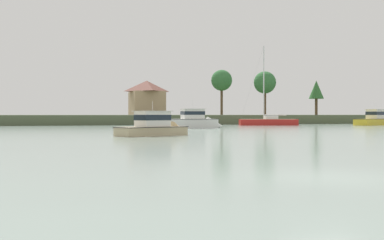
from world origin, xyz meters
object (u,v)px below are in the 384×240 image
object	(u,v)px
sailboat_red	(268,124)
mooring_buoy_yellow	(180,125)
cruiser_white	(194,124)
cruiser_sand	(158,129)
cruiser_yellow	(376,122)

from	to	relation	value
sailboat_red	mooring_buoy_yellow	size ratio (longest dim) A/B	31.80
cruiser_white	mooring_buoy_yellow	distance (m)	15.62
cruiser_sand	cruiser_white	xyz separation A→B (m)	(10.22, 22.02, 0.05)
sailboat_red	cruiser_yellow	xyz separation A→B (m)	(19.03, -3.85, 0.31)
cruiser_sand	sailboat_red	bearing A→B (deg)	51.48
cruiser_white	mooring_buoy_yellow	xyz separation A→B (m)	(2.21, 15.46, -0.53)
sailboat_red	cruiser_yellow	distance (m)	19.41
cruiser_yellow	cruiser_white	bearing A→B (deg)	-166.38
cruiser_white	cruiser_sand	bearing A→B (deg)	-114.90
sailboat_red	cruiser_white	size ratio (longest dim) A/B	1.57
mooring_buoy_yellow	cruiser_sand	bearing A→B (deg)	-108.35
cruiser_yellow	mooring_buoy_yellow	bearing A→B (deg)	169.03
sailboat_red	cruiser_white	distance (m)	21.53
cruiser_yellow	cruiser_white	distance (m)	37.48
sailboat_red	mooring_buoy_yellow	bearing A→B (deg)	169.63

